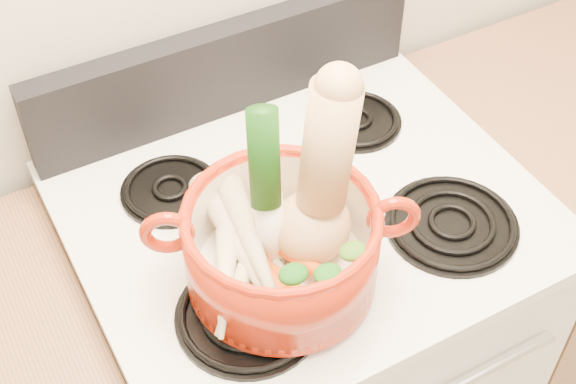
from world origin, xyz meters
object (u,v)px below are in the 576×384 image
stove_body (302,360)px  leek (269,192)px  dutch_oven (282,247)px  squash (314,179)px

stove_body → leek: 0.70m
dutch_oven → leek: size_ratio=1.00×
stove_body → dutch_oven: 0.60m
dutch_oven → leek: leek is taller
stove_body → dutch_oven: dutch_oven is taller
dutch_oven → leek: 0.10m
dutch_oven → stove_body: bearing=71.7°
squash → leek: bearing=152.0°
leek → squash: bearing=6.4°
stove_body → squash: size_ratio=2.96×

